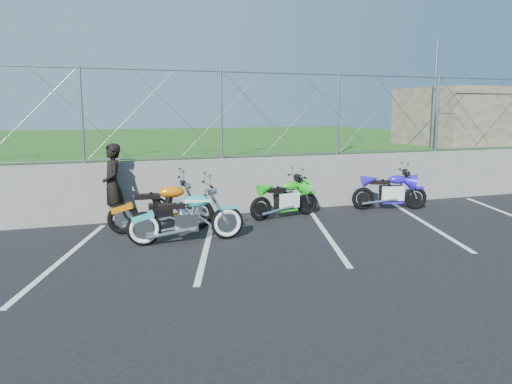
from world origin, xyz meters
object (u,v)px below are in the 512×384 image
object	(u,v)px
cruiser_turquoise	(188,219)
naked_orange	(163,209)
person_standing	(113,185)
sportbike_blue	(391,193)
sportbike_green	(286,200)

from	to	relation	value
cruiser_turquoise	naked_orange	size ratio (longest dim) A/B	1.02
naked_orange	person_standing	bearing A→B (deg)	140.35
cruiser_turquoise	person_standing	size ratio (longest dim) A/B	1.25
cruiser_turquoise	naked_orange	bearing A→B (deg)	107.92
sportbike_blue	sportbike_green	bearing A→B (deg)	-163.26
cruiser_turquoise	sportbike_blue	xyz separation A→B (m)	(5.30, 1.36, -0.02)
sportbike_green	person_standing	bearing A→B (deg)	162.38
naked_orange	person_standing	size ratio (longest dim) A/B	1.22
sportbike_green	person_standing	size ratio (longest dim) A/B	1.03
sportbike_blue	cruiser_turquoise	bearing A→B (deg)	-148.59
naked_orange	sportbike_green	xyz separation A→B (m)	(2.81, 0.40, -0.05)
naked_orange	sportbike_blue	distance (m)	5.60
cruiser_turquoise	person_standing	xyz separation A→B (m)	(-1.18, 1.79, 0.43)
cruiser_turquoise	naked_orange	world-z (taller)	cruiser_turquoise
cruiser_turquoise	sportbike_blue	size ratio (longest dim) A/B	1.20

